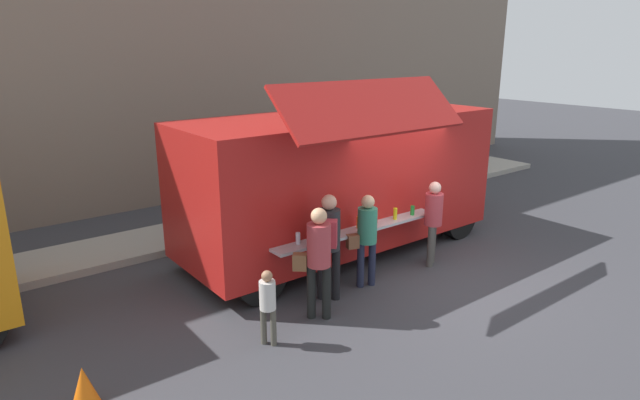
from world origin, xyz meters
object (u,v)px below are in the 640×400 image
Objects in this scene: customer_mid_with_backpack at (329,237)px; food_truck_main at (340,178)px; customer_rear_waiting at (318,254)px; customer_extra_browsing at (433,216)px; traffic_cone_orange at (84,388)px; customer_front_ordering at (366,233)px; trash_bin at (392,178)px; child_near_queue at (268,301)px.

food_truck_main is at bearing -0.68° from customer_mid_with_backpack.
customer_rear_waiting reaches higher than customer_extra_browsing.
customer_front_ordering is (4.78, 0.47, 0.70)m from traffic_cone_orange.
customer_front_ordering is at bearing -139.46° from trash_bin.
customer_rear_waiting is at bearing 1.26° from traffic_cone_orange.
food_truck_main is 5.74× the size of child_near_queue.
customer_extra_browsing is at bearing -41.94° from customer_rear_waiting.
customer_rear_waiting is 1.58× the size of child_near_queue.
child_near_queue is at bearing 121.42° from customer_front_ordering.
customer_extra_browsing is 4.04m from child_near_queue.
trash_bin is (3.83, 2.32, -1.05)m from food_truck_main.
child_near_queue is (-4.00, -0.51, -0.31)m from customer_extra_browsing.
customer_rear_waiting is at bearing 123.98° from customer_front_ordering.
traffic_cone_orange is 3.52m from customer_rear_waiting.
customer_extra_browsing is at bearing -74.78° from customer_front_ordering.
traffic_cone_orange is 0.49× the size of child_near_queue.
trash_bin reaches higher than traffic_cone_orange.
food_truck_main is 2.29m from customer_mid_with_backpack.
customer_front_ordering is at bearing 55.38° from customer_extra_browsing.
trash_bin is 4.95m from customer_extra_browsing.
child_near_queue is (-1.52, -0.56, -0.43)m from customer_mid_with_backpack.
trash_bin is 0.85× the size of child_near_queue.
food_truck_main is 3.59× the size of customer_mid_with_backpack.
customer_mid_with_backpack reaches higher than child_near_queue.
customer_mid_with_backpack is 1.67m from child_near_queue.
customer_rear_waiting reaches higher than traffic_cone_orange.
trash_bin is (9.34, 4.37, 0.20)m from traffic_cone_orange.
customer_mid_with_backpack is (-5.40, -3.92, 0.62)m from trash_bin.
customer_mid_with_backpack is 1.10× the size of customer_extra_browsing.
customer_mid_with_backpack is 1.01× the size of customer_rear_waiting.
customer_mid_with_backpack is 2.48m from customer_extra_browsing.
traffic_cone_orange is at bearing 113.21° from customer_front_ordering.
customer_rear_waiting is at bearing -143.97° from trash_bin.
customer_front_ordering is (-4.56, -3.90, 0.50)m from trash_bin.
child_near_queue is at bearing 153.95° from customer_mid_with_backpack.
food_truck_main reaches higher than customer_front_ordering.
food_truck_main is 11.71× the size of traffic_cone_orange.
customer_extra_browsing reaches higher than trash_bin.
customer_mid_with_backpack is at bearing 6.46° from traffic_cone_orange.
customer_rear_waiting reaches higher than trash_bin.
customer_rear_waiting is 3.00m from customer_extra_browsing.
traffic_cone_orange is 0.58× the size of trash_bin.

